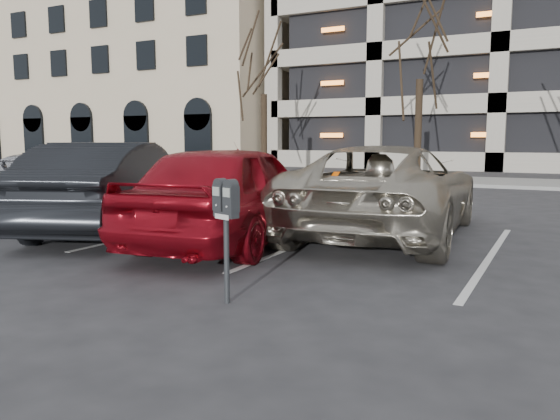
{
  "coord_description": "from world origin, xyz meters",
  "views": [
    {
      "loc": [
        2.29,
        -5.85,
        1.67
      ],
      "look_at": [
        0.0,
        -1.5,
        1.03
      ],
      "focal_mm": 35.0,
      "sensor_mm": 36.0,
      "label": 1
    }
  ],
  "objects_px": {
    "parking_meter": "(226,210)",
    "car_red": "(233,193)",
    "tree_b": "(422,15)",
    "suv_silver": "(386,191)",
    "car_silver": "(61,184)",
    "tree_a": "(264,43)",
    "car_dark": "(114,187)"
  },
  "relations": [
    {
      "from": "parking_meter",
      "to": "car_silver",
      "type": "height_order",
      "value": "car_silver"
    },
    {
      "from": "car_dark",
      "to": "car_silver",
      "type": "distance_m",
      "value": 2.64
    },
    {
      "from": "parking_meter",
      "to": "car_red",
      "type": "height_order",
      "value": "car_red"
    },
    {
      "from": "suv_silver",
      "to": "car_silver",
      "type": "bearing_deg",
      "value": 3.75
    },
    {
      "from": "parking_meter",
      "to": "suv_silver",
      "type": "height_order",
      "value": "suv_silver"
    },
    {
      "from": "tree_b",
      "to": "suv_silver",
      "type": "relative_size",
      "value": 1.53
    },
    {
      "from": "tree_b",
      "to": "parking_meter",
      "type": "height_order",
      "value": "tree_b"
    },
    {
      "from": "tree_b",
      "to": "car_red",
      "type": "bearing_deg",
      "value": -87.66
    },
    {
      "from": "car_dark",
      "to": "car_red",
      "type": "bearing_deg",
      "value": 157.71
    },
    {
      "from": "parking_meter",
      "to": "suv_silver",
      "type": "bearing_deg",
      "value": 105.96
    },
    {
      "from": "parking_meter",
      "to": "car_dark",
      "type": "relative_size",
      "value": 0.26
    },
    {
      "from": "tree_a",
      "to": "car_dark",
      "type": "bearing_deg",
      "value": -70.93
    },
    {
      "from": "tree_a",
      "to": "car_red",
      "type": "xyz_separation_m",
      "value": [
        7.59,
        -14.53,
        -5.1
      ]
    },
    {
      "from": "tree_b",
      "to": "car_dark",
      "type": "distance_m",
      "value": 15.67
    },
    {
      "from": "tree_a",
      "to": "tree_b",
      "type": "distance_m",
      "value": 7.02
    },
    {
      "from": "tree_a",
      "to": "parking_meter",
      "type": "height_order",
      "value": "tree_a"
    },
    {
      "from": "suv_silver",
      "to": "car_red",
      "type": "relative_size",
      "value": 1.21
    },
    {
      "from": "parking_meter",
      "to": "suv_silver",
      "type": "distance_m",
      "value": 4.7
    },
    {
      "from": "tree_a",
      "to": "car_silver",
      "type": "xyz_separation_m",
      "value": [
        2.54,
        -13.58,
        -5.22
      ]
    },
    {
      "from": "car_red",
      "to": "tree_a",
      "type": "bearing_deg",
      "value": -70.79
    },
    {
      "from": "tree_b",
      "to": "car_dark",
      "type": "relative_size",
      "value": 1.81
    },
    {
      "from": "suv_silver",
      "to": "car_dark",
      "type": "distance_m",
      "value": 4.89
    },
    {
      "from": "tree_a",
      "to": "car_red",
      "type": "height_order",
      "value": "tree_a"
    },
    {
      "from": "car_red",
      "to": "car_silver",
      "type": "bearing_deg",
      "value": -19.07
    },
    {
      "from": "tree_a",
      "to": "car_silver",
      "type": "relative_size",
      "value": 1.72
    },
    {
      "from": "parking_meter",
      "to": "car_red",
      "type": "relative_size",
      "value": 0.26
    },
    {
      "from": "parking_meter",
      "to": "car_red",
      "type": "xyz_separation_m",
      "value": [
        -1.69,
        2.77,
        -0.14
      ]
    },
    {
      "from": "car_red",
      "to": "suv_silver",
      "type": "bearing_deg",
      "value": -143.7
    },
    {
      "from": "tree_a",
      "to": "suv_silver",
      "type": "height_order",
      "value": "tree_a"
    },
    {
      "from": "tree_b",
      "to": "parking_meter",
      "type": "xyz_separation_m",
      "value": [
        2.28,
        -17.3,
        -5.46
      ]
    },
    {
      "from": "car_dark",
      "to": "car_silver",
      "type": "xyz_separation_m",
      "value": [
        -2.47,
        0.92,
        -0.12
      ]
    },
    {
      "from": "suv_silver",
      "to": "car_silver",
      "type": "relative_size",
      "value": 1.22
    }
  ]
}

